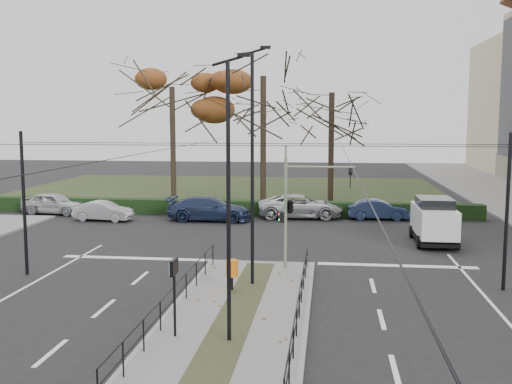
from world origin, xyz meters
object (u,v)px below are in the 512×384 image
parked_car_first (54,203)px  white_van (434,220)px  parked_car_fourth (301,206)px  bare_tree_near (263,86)px  bare_tree_center (332,100)px  streetlamp_median_far (253,166)px  parked_car_fifth (378,210)px  info_panel (174,276)px  streetlamp_median_near (229,199)px  traffic_light (292,204)px  parked_car_third (209,209)px  parked_car_second (103,211)px  litter_bin (232,269)px  rust_tree (172,87)px

parked_car_first → white_van: white_van is taller
parked_car_first → parked_car_fourth: (16.93, 0.43, 0.02)m
bare_tree_near → bare_tree_center: bearing=33.3°
streetlamp_median_far → parked_car_fifth: size_ratio=2.29×
white_van → streetlamp_median_far: bearing=-131.5°
info_panel → streetlamp_median_far: streetlamp_median_far is taller
streetlamp_median_near → streetlamp_median_far: bearing=90.9°
traffic_light → parked_car_third: bearing=116.4°
bare_tree_center → bare_tree_near: (-5.01, -3.30, 0.99)m
traffic_light → info_panel: bearing=-108.5°
streetlamp_median_near → streetlamp_median_far: streetlamp_median_far is taller
parked_car_fourth → bare_tree_center: bearing=-17.7°
parked_car_second → parked_car_third: size_ratio=0.71×
parked_car_third → white_van: bearing=-112.4°
parked_car_first → parked_car_fifth: (21.98, 0.41, -0.10)m
parked_car_fifth → white_van: bearing=-164.0°
traffic_light → litter_bin: (-1.99, -3.75, -1.92)m
info_panel → parked_car_third: 21.10m
streetlamp_median_near → parked_car_fourth: 23.06m
litter_bin → parked_car_fifth: parked_car_fifth is taller
white_van → parked_car_fifth: size_ratio=1.15×
parked_car_first → parked_car_third: bearing=-91.7°
streetlamp_median_far → bare_tree_center: (3.03, 25.05, 3.21)m
litter_bin → parked_car_first: (-15.22, 17.28, -0.21)m
traffic_light → bare_tree_center: bare_tree_center is taller
bare_tree_center → parked_car_fifth: size_ratio=2.85×
parked_car_fourth → parked_car_fifth: size_ratio=1.41×
traffic_light → white_van: 9.82m
parked_car_second → parked_car_third: 6.83m
streetlamp_median_near → white_van: bearing=61.8°
litter_bin → parked_car_first: parked_car_first is taller
parked_car_fourth → parked_car_first: bearing=87.3°
info_panel → parked_car_third: info_panel is taller
litter_bin → streetlamp_median_far: bearing=54.8°
parked_car_first → parked_car_fourth: parked_car_fourth is taller
white_van → parked_car_fourth: bearing=135.0°
litter_bin → parked_car_third: size_ratio=0.21×
traffic_light → bare_tree_near: size_ratio=0.37×
parked_car_fourth → info_panel: bearing=169.2°
info_panel → parked_car_first: (-14.31, 22.18, -1.20)m
streetlamp_median_far → bare_tree_near: (-1.99, 21.76, 4.20)m
litter_bin → parked_car_second: 18.55m
parked_car_second → bare_tree_center: (14.51, 10.93, 7.31)m
parked_car_third → white_van: white_van is taller
info_panel → parked_car_second: (-9.91, 19.96, -1.33)m
rust_tree → bare_tree_near: (7.61, -2.85, -0.12)m
parked_car_fourth → parked_car_third: bearing=103.0°
streetlamp_median_far → parked_car_third: 16.20m
info_panel → white_van: 18.25m
traffic_light → bare_tree_near: (-3.31, 18.95, 6.05)m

